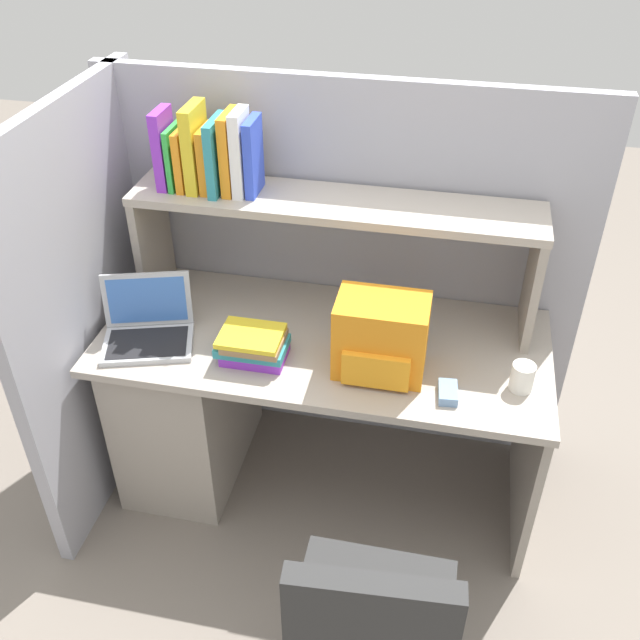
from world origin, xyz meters
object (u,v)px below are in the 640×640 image
object	(u,v)px
paper_cup	(522,377)
computer_mouse	(448,392)
backpack	(381,338)
laptop	(148,327)

from	to	relation	value
paper_cup	computer_mouse	bearing A→B (deg)	-159.20
backpack	laptop	bearing A→B (deg)	-179.91
laptop	paper_cup	size ratio (longest dim) A/B	3.84
laptop	computer_mouse	size ratio (longest dim) A/B	3.56
laptop	backpack	world-z (taller)	backpack
computer_mouse	paper_cup	distance (m)	0.25
laptop	computer_mouse	xyz separation A→B (m)	(1.06, -0.09, -0.03)
computer_mouse	paper_cup	bearing A→B (deg)	15.44
computer_mouse	paper_cup	size ratio (longest dim) A/B	1.08
laptop	paper_cup	bearing A→B (deg)	-0.20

